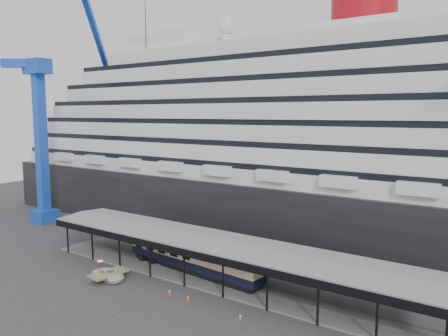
# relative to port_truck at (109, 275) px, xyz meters

# --- Properties ---
(ground) EXTENTS (200.00, 200.00, 0.00)m
(ground) POSITION_rel_port_truck_xyz_m (12.28, 2.93, -0.66)
(ground) COLOR #333335
(ground) RESTS_ON ground
(cruise_ship) EXTENTS (130.00, 30.00, 43.90)m
(cruise_ship) POSITION_rel_port_truck_xyz_m (12.33, 34.93, 17.69)
(cruise_ship) COLOR black
(cruise_ship) RESTS_ON ground
(platform_canopy) EXTENTS (56.00, 9.18, 5.30)m
(platform_canopy) POSITION_rel_port_truck_xyz_m (12.28, 7.93, 1.70)
(platform_canopy) COLOR slate
(platform_canopy) RESTS_ON ground
(crane_blue) EXTENTS (22.63, 19.19, 47.60)m
(crane_blue) POSITION_rel_port_truck_xyz_m (-32.84, 13.55, 19.30)
(crane_blue) COLOR blue
(crane_blue) RESTS_ON ground
(port_truck) EXTENTS (4.92, 2.61, 1.32)m
(port_truck) POSITION_rel_port_truck_xyz_m (0.00, 0.00, 0.00)
(port_truck) COLOR white
(port_truck) RESTS_ON ground
(pullman_carriage) EXTENTS (21.83, 4.58, 21.28)m
(pullman_carriage) POSITION_rel_port_truck_xyz_m (7.45, 7.93, 1.93)
(pullman_carriage) COLOR black
(pullman_carriage) RESTS_ON ground
(traffic_cone_left) EXTENTS (0.44, 0.44, 0.77)m
(traffic_cone_left) POSITION_rel_port_truck_xyz_m (9.67, 0.81, -0.28)
(traffic_cone_left) COLOR #D0480B
(traffic_cone_left) RESTS_ON ground
(traffic_cone_mid) EXTENTS (0.41, 0.41, 0.66)m
(traffic_cone_mid) POSITION_rel_port_truck_xyz_m (12.35, 0.91, -0.33)
(traffic_cone_mid) COLOR #EC400D
(traffic_cone_mid) RESTS_ON ground
(traffic_cone_right) EXTENTS (0.34, 0.34, 0.65)m
(traffic_cone_right) POSITION_rel_port_truck_xyz_m (19.74, 0.40, -0.33)
(traffic_cone_right) COLOR #F6580D
(traffic_cone_right) RESTS_ON ground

